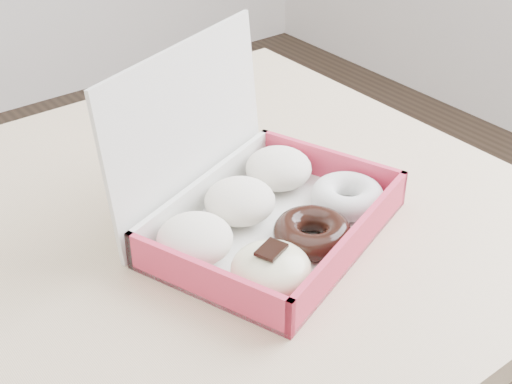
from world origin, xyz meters
TOP-DOWN VIEW (x-y plane):
  - table at (0.00, 0.00)m, footprint 1.20×0.80m
  - donut_box at (0.22, -0.08)m, footprint 0.36×0.33m

SIDE VIEW (x-z plane):
  - table at x=0.00m, z-range 0.30..1.05m
  - donut_box at x=0.22m, z-range 0.68..0.89m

